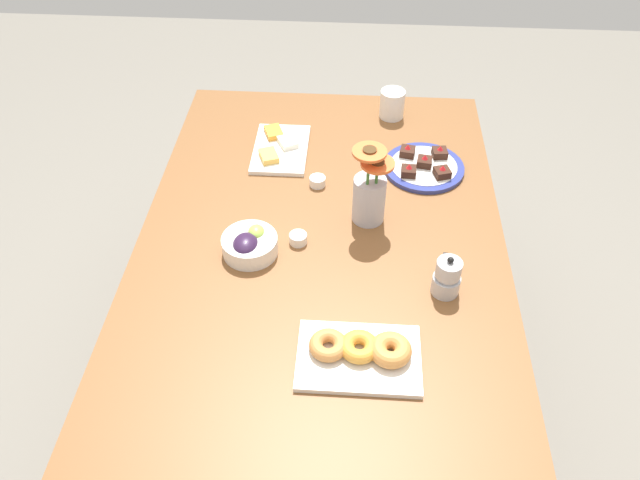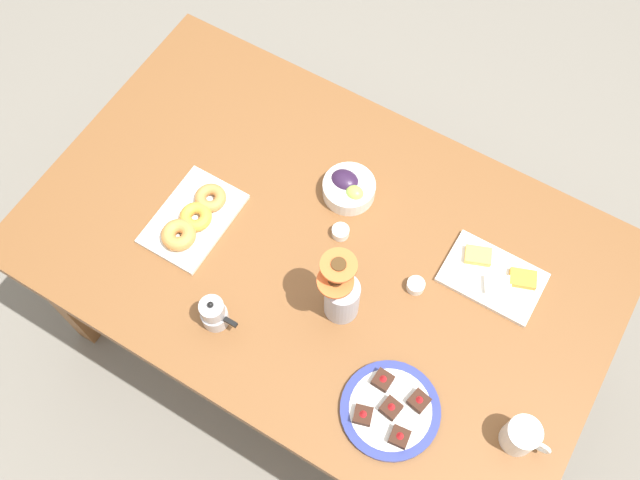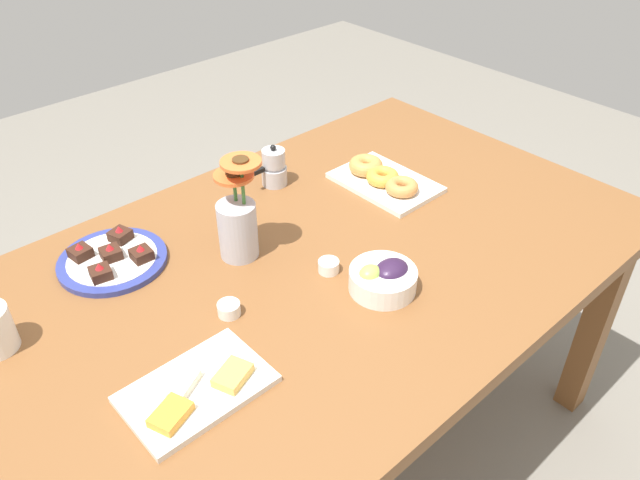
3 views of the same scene
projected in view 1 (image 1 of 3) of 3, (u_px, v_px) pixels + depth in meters
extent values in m
plane|color=slate|center=(320.00, 401.00, 2.18)|extent=(6.00, 6.00, 0.00)
cube|color=brown|center=(320.00, 256.00, 1.68)|extent=(1.60, 1.00, 0.04)
cube|color=brown|center=(439.00, 197.00, 2.43)|extent=(0.07, 0.07, 0.70)
cube|color=brown|center=(226.00, 188.00, 2.47)|extent=(0.07, 0.07, 0.70)
cylinder|color=white|center=(392.00, 104.00, 2.10)|extent=(0.08, 0.08, 0.10)
cylinder|color=brown|center=(393.00, 93.00, 2.08)|extent=(0.07, 0.07, 0.00)
torus|color=white|center=(392.00, 96.00, 2.14)|extent=(0.05, 0.01, 0.05)
cylinder|color=white|center=(250.00, 245.00, 1.64)|extent=(0.15, 0.15, 0.05)
ellipsoid|color=#2D1938|center=(245.00, 244.00, 1.62)|extent=(0.08, 0.07, 0.04)
ellipsoid|color=#9EC14C|center=(256.00, 232.00, 1.65)|extent=(0.05, 0.04, 0.04)
cube|color=white|center=(281.00, 149.00, 1.99)|extent=(0.26, 0.17, 0.01)
cube|color=#EFB74C|center=(269.00, 156.00, 1.93)|extent=(0.08, 0.07, 0.02)
cube|color=white|center=(287.00, 142.00, 1.99)|extent=(0.09, 0.08, 0.02)
cube|color=orange|center=(274.00, 132.00, 2.03)|extent=(0.08, 0.07, 0.02)
cube|color=white|center=(359.00, 358.00, 1.41)|extent=(0.19, 0.28, 0.01)
torus|color=#CE8641|center=(391.00, 350.00, 1.39)|extent=(0.13, 0.13, 0.04)
torus|color=gold|center=(359.00, 347.00, 1.40)|extent=(0.12, 0.12, 0.03)
torus|color=#C78141|center=(328.00, 345.00, 1.40)|extent=(0.12, 0.12, 0.03)
cylinder|color=white|center=(318.00, 181.00, 1.86)|extent=(0.05, 0.05, 0.03)
cylinder|color=#C68923|center=(318.00, 179.00, 1.85)|extent=(0.04, 0.04, 0.01)
cylinder|color=white|center=(298.00, 238.00, 1.68)|extent=(0.05, 0.05, 0.03)
cylinder|color=maroon|center=(298.00, 236.00, 1.67)|extent=(0.04, 0.04, 0.01)
cylinder|color=navy|center=(424.00, 167.00, 1.92)|extent=(0.25, 0.25, 0.01)
cylinder|color=white|center=(424.00, 167.00, 1.92)|extent=(0.20, 0.20, 0.01)
cube|color=#381E14|center=(409.00, 171.00, 1.87)|extent=(0.05, 0.05, 0.02)
cone|color=red|center=(409.00, 166.00, 1.86)|extent=(0.02, 0.02, 0.01)
cube|color=#381E14|center=(407.00, 152.00, 1.94)|extent=(0.05, 0.05, 0.02)
cone|color=red|center=(408.00, 147.00, 1.93)|extent=(0.02, 0.02, 0.01)
cube|color=#381E14|center=(442.00, 173.00, 1.86)|extent=(0.05, 0.05, 0.02)
cone|color=red|center=(443.00, 168.00, 1.85)|extent=(0.02, 0.02, 0.01)
cube|color=#381E14|center=(440.00, 153.00, 1.94)|extent=(0.05, 0.05, 0.02)
cone|color=red|center=(441.00, 148.00, 1.92)|extent=(0.02, 0.02, 0.01)
cube|color=#381E14|center=(424.00, 162.00, 1.90)|extent=(0.05, 0.05, 0.02)
cone|color=red|center=(425.00, 157.00, 1.89)|extent=(0.02, 0.02, 0.01)
cylinder|color=#B2B2BC|center=(369.00, 199.00, 1.71)|extent=(0.09, 0.09, 0.14)
cylinder|color=#3D702D|center=(368.00, 169.00, 1.62)|extent=(0.01, 0.01, 0.10)
cylinder|color=orange|center=(370.00, 152.00, 1.58)|extent=(0.09, 0.09, 0.01)
cylinder|color=#472D14|center=(370.00, 150.00, 1.58)|extent=(0.04, 0.04, 0.01)
cylinder|color=#3D702D|center=(377.00, 174.00, 1.63)|extent=(0.01, 0.01, 0.06)
cylinder|color=orange|center=(378.00, 164.00, 1.61)|extent=(0.09, 0.09, 0.01)
cylinder|color=#472D14|center=(378.00, 162.00, 1.61)|extent=(0.04, 0.04, 0.01)
cylinder|color=#B7B7BC|center=(446.00, 284.00, 1.54)|extent=(0.07, 0.07, 0.05)
cylinder|color=#B7B7BC|center=(447.00, 276.00, 1.52)|extent=(0.05, 0.05, 0.01)
cylinder|color=#B7B7BC|center=(449.00, 269.00, 1.51)|extent=(0.06, 0.06, 0.04)
sphere|color=black|center=(451.00, 260.00, 1.48)|extent=(0.02, 0.02, 0.02)
cube|color=black|center=(446.00, 259.00, 1.56)|extent=(0.04, 0.01, 0.01)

